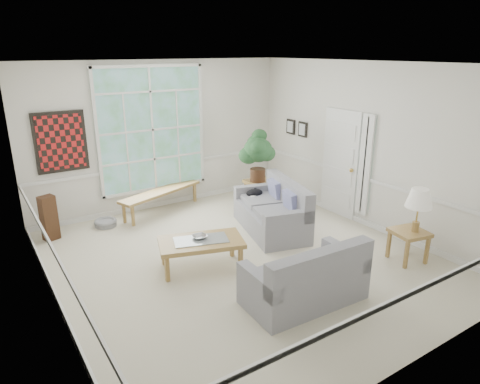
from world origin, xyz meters
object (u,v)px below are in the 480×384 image
object	(u,v)px
loveseat_right	(271,207)
loveseat_front	(304,272)
side_table	(408,246)
end_table	(260,193)
coffee_table	(201,254)

from	to	relation	value
loveseat_right	loveseat_front	xyz separation A→B (m)	(-1.03, -2.09, -0.04)
side_table	end_table	bearing A→B (deg)	98.45
coffee_table	end_table	xyz separation A→B (m)	(2.35, 1.73, 0.05)
loveseat_front	coffee_table	bearing A→B (deg)	117.52
loveseat_right	side_table	bearing A→B (deg)	-47.82
coffee_table	end_table	size ratio (longest dim) A/B	2.23
loveseat_front	end_table	xyz separation A→B (m)	(1.64, 3.25, -0.15)
loveseat_front	end_table	distance (m)	3.65
loveseat_right	side_table	distance (m)	2.40
coffee_table	side_table	distance (m)	3.24
coffee_table	side_table	world-z (taller)	side_table
loveseat_front	coffee_table	world-z (taller)	loveseat_front
loveseat_front	side_table	size ratio (longest dim) A/B	3.11
loveseat_front	side_table	bearing A→B (deg)	1.73
loveseat_front	side_table	world-z (taller)	loveseat_front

